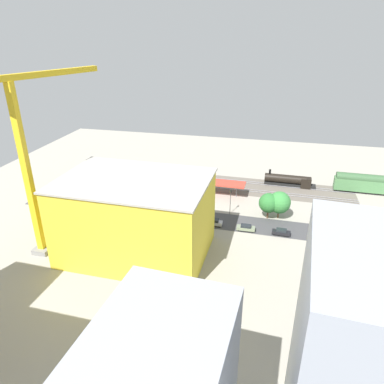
{
  "coord_description": "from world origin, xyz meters",
  "views": [
    {
      "loc": [
        -21.44,
        88.02,
        46.9
      ],
      "look_at": [
        -0.59,
        -0.82,
        5.42
      ],
      "focal_mm": 33.44,
      "sensor_mm": 36.0,
      "label": 1
    }
  ],
  "objects_px": {
    "construction_building": "(136,218)",
    "street_tree_1": "(83,182)",
    "passenger_coach": "(363,183)",
    "box_truck_0": "(119,209)",
    "parked_car_3": "(184,221)",
    "locomotive": "(290,181)",
    "street_tree_2": "(96,182)",
    "traffic_light": "(230,198)",
    "tower_crane": "(33,152)",
    "platform_canopy_near": "(166,178)",
    "parked_car_4": "(155,218)",
    "street_tree_3": "(269,203)",
    "street_tree_0": "(279,202)",
    "parked_car_2": "(214,222)",
    "parked_car_0": "(281,232)",
    "parked_car_1": "(246,228)"
  },
  "relations": [
    {
      "from": "parked_car_0",
      "to": "street_tree_2",
      "type": "xyz_separation_m",
      "value": [
        53.97,
        -8.07,
        5.16
      ]
    },
    {
      "from": "parked_car_4",
      "to": "street_tree_1",
      "type": "height_order",
      "value": "street_tree_1"
    },
    {
      "from": "parked_car_3",
      "to": "parked_car_4",
      "type": "distance_m",
      "value": 8.14
    },
    {
      "from": "locomotive",
      "to": "passenger_coach",
      "type": "xyz_separation_m",
      "value": [
        -22.19,
        0.0,
        1.44
      ]
    },
    {
      "from": "locomotive",
      "to": "tower_crane",
      "type": "bearing_deg",
      "value": 42.43
    },
    {
      "from": "parked_car_2",
      "to": "parked_car_4",
      "type": "distance_m",
      "value": 15.99
    },
    {
      "from": "box_truck_0",
      "to": "parked_car_2",
      "type": "bearing_deg",
      "value": -179.22
    },
    {
      "from": "parked_car_1",
      "to": "platform_canopy_near",
      "type": "bearing_deg",
      "value": -36.76
    },
    {
      "from": "locomotive",
      "to": "parked_car_2",
      "type": "distance_m",
      "value": 37.0
    },
    {
      "from": "construction_building",
      "to": "street_tree_3",
      "type": "xyz_separation_m",
      "value": [
        -28.51,
        -23.22,
        -4.26
      ]
    },
    {
      "from": "platform_canopy_near",
      "to": "passenger_coach",
      "type": "height_order",
      "value": "passenger_coach"
    },
    {
      "from": "parked_car_4",
      "to": "platform_canopy_near",
      "type": "bearing_deg",
      "value": -81.36
    },
    {
      "from": "parked_car_1",
      "to": "parked_car_2",
      "type": "bearing_deg",
      "value": -5.81
    },
    {
      "from": "tower_crane",
      "to": "street_tree_1",
      "type": "relative_size",
      "value": 4.96
    },
    {
      "from": "locomotive",
      "to": "traffic_light",
      "type": "bearing_deg",
      "value": 55.43
    },
    {
      "from": "construction_building",
      "to": "street_tree_1",
      "type": "xyz_separation_m",
      "value": [
        26.11,
        -23.32,
        -3.44
      ]
    },
    {
      "from": "locomotive",
      "to": "parked_car_0",
      "type": "height_order",
      "value": "locomotive"
    },
    {
      "from": "construction_building",
      "to": "street_tree_3",
      "type": "height_order",
      "value": "construction_building"
    },
    {
      "from": "construction_building",
      "to": "tower_crane",
      "type": "bearing_deg",
      "value": 10.16
    },
    {
      "from": "construction_building",
      "to": "parked_car_4",
      "type": "bearing_deg",
      "value": -84.81
    },
    {
      "from": "locomotive",
      "to": "street_tree_1",
      "type": "height_order",
      "value": "street_tree_1"
    },
    {
      "from": "construction_building",
      "to": "street_tree_0",
      "type": "distance_m",
      "value": 39.59
    },
    {
      "from": "parked_car_3",
      "to": "locomotive",
      "type": "bearing_deg",
      "value": -130.5
    },
    {
      "from": "passenger_coach",
      "to": "street_tree_3",
      "type": "bearing_deg",
      "value": 40.43
    },
    {
      "from": "passenger_coach",
      "to": "box_truck_0",
      "type": "xyz_separation_m",
      "value": [
        68.34,
        31.65,
        -1.53
      ]
    },
    {
      "from": "parked_car_4",
      "to": "traffic_light",
      "type": "height_order",
      "value": "traffic_light"
    },
    {
      "from": "platform_canopy_near",
      "to": "parked_car_4",
      "type": "height_order",
      "value": "platform_canopy_near"
    },
    {
      "from": "parked_car_3",
      "to": "tower_crane",
      "type": "xyz_separation_m",
      "value": [
        27.81,
        18.34,
        22.77
      ]
    },
    {
      "from": "platform_canopy_near",
      "to": "street_tree_3",
      "type": "distance_m",
      "value": 35.02
    },
    {
      "from": "platform_canopy_near",
      "to": "parked_car_4",
      "type": "distance_m",
      "value": 21.23
    },
    {
      "from": "street_tree_1",
      "to": "traffic_light",
      "type": "relative_size",
      "value": 1.1
    },
    {
      "from": "tower_crane",
      "to": "street_tree_3",
      "type": "xyz_separation_m",
      "value": [
        -49.19,
        -26.44,
        -18.95
      ]
    },
    {
      "from": "locomotive",
      "to": "parked_car_3",
      "type": "relative_size",
      "value": 3.6
    },
    {
      "from": "platform_canopy_near",
      "to": "parked_car_0",
      "type": "distance_m",
      "value": 42.0
    },
    {
      "from": "platform_canopy_near",
      "to": "parked_car_3",
      "type": "height_order",
      "value": "platform_canopy_near"
    },
    {
      "from": "parked_car_1",
      "to": "street_tree_2",
      "type": "height_order",
      "value": "street_tree_2"
    },
    {
      "from": "platform_canopy_near",
      "to": "parked_car_1",
      "type": "xyz_separation_m",
      "value": [
        -27.56,
        20.58,
        -3.24
      ]
    },
    {
      "from": "parked_car_2",
      "to": "street_tree_3",
      "type": "height_order",
      "value": "street_tree_3"
    },
    {
      "from": "street_tree_2",
      "to": "street_tree_1",
      "type": "bearing_deg",
      "value": -2.09
    },
    {
      "from": "passenger_coach",
      "to": "parked_car_4",
      "type": "bearing_deg",
      "value": 29.19
    },
    {
      "from": "locomotive",
      "to": "street_tree_3",
      "type": "distance_m",
      "value": 25.06
    },
    {
      "from": "street_tree_0",
      "to": "street_tree_2",
      "type": "xyz_separation_m",
      "value": [
        53.03,
        0.74,
        1.13
      ]
    },
    {
      "from": "passenger_coach",
      "to": "traffic_light",
      "type": "bearing_deg",
      "value": 31.73
    },
    {
      "from": "locomotive",
      "to": "street_tree_2",
      "type": "height_order",
      "value": "street_tree_2"
    },
    {
      "from": "platform_canopy_near",
      "to": "traffic_light",
      "type": "height_order",
      "value": "traffic_light"
    },
    {
      "from": "parked_car_0",
      "to": "parked_car_4",
      "type": "height_order",
      "value": "parked_car_4"
    },
    {
      "from": "parked_car_3",
      "to": "street_tree_1",
      "type": "distance_m",
      "value": 34.54
    },
    {
      "from": "parked_car_2",
      "to": "parked_car_3",
      "type": "relative_size",
      "value": 0.98
    },
    {
      "from": "street_tree_2",
      "to": "traffic_light",
      "type": "height_order",
      "value": "street_tree_2"
    },
    {
      "from": "construction_building",
      "to": "platform_canopy_near",
      "type": "bearing_deg",
      "value": -82.03
    }
  ]
}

